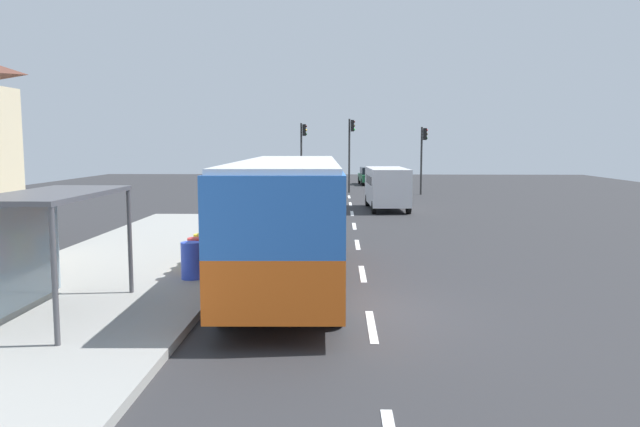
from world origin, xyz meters
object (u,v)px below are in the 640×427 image
at_px(recycling_bin_yellow, 203,251).
at_px(bus_shelter, 39,221).
at_px(traffic_light_median, 351,144).
at_px(white_van, 387,185).
at_px(recycling_bin_red, 197,256).
at_px(recycling_bin_orange, 209,247).
at_px(traffic_light_near_side, 423,150).
at_px(sedan_near, 370,176).
at_px(traffic_light_far_side, 303,147).
at_px(bus, 289,213).
at_px(recycling_bin_blue, 191,260).

xyz_separation_m(recycling_bin_yellow, bus_shelter, (-2.21, -4.81, 1.44)).
bearing_deg(traffic_light_median, white_van, -81.36).
xyz_separation_m(recycling_bin_red, recycling_bin_orange, (0.00, 1.40, 0.00)).
xyz_separation_m(recycling_bin_yellow, traffic_light_near_side, (9.70, 27.34, 2.54)).
bearing_deg(recycling_bin_orange, bus_shelter, -111.88).
distance_m(recycling_bin_orange, bus_shelter, 6.11).
bearing_deg(sedan_near, traffic_light_far_side, -118.58).
distance_m(traffic_light_far_side, bus_shelter, 33.14).
bearing_deg(white_van, recycling_bin_orange, -111.36).
distance_m(recycling_bin_red, traffic_light_near_side, 29.78).
bearing_deg(bus, traffic_light_median, 85.98).
distance_m(recycling_bin_yellow, traffic_light_far_side, 28.30).
xyz_separation_m(white_van, traffic_light_far_side, (-5.30, 11.08, 2.04)).
relative_size(recycling_bin_red, recycling_bin_orange, 1.00).
xyz_separation_m(bus, recycling_bin_blue, (-2.49, -0.36, -1.19)).
distance_m(recycling_bin_blue, recycling_bin_red, 0.70).
relative_size(sedan_near, recycling_bin_blue, 4.74).
bearing_deg(bus_shelter, white_van, 68.51).
relative_size(bus, traffic_light_far_side, 2.17).
relative_size(traffic_light_far_side, traffic_light_median, 0.94).
bearing_deg(traffic_light_far_side, recycling_bin_red, -92.18).
bearing_deg(recycling_bin_blue, recycling_bin_orange, 90.00).
bearing_deg(traffic_light_far_side, traffic_light_median, 12.89).
bearing_deg(recycling_bin_orange, traffic_light_near_side, 69.99).
height_order(sedan_near, recycling_bin_orange, sedan_near).
height_order(sedan_near, traffic_light_median, traffic_light_median).
distance_m(sedan_near, bus_shelter, 43.75).
distance_m(bus, recycling_bin_yellow, 2.94).
relative_size(bus, white_van, 2.10).
bearing_deg(bus_shelter, recycling_bin_yellow, 65.29).
height_order(recycling_bin_yellow, traffic_light_near_side, traffic_light_near_side).
bearing_deg(traffic_light_far_side, sedan_near, 61.42).
height_order(bus, recycling_bin_orange, bus).
bearing_deg(sedan_near, traffic_light_near_side, -73.33).
xyz_separation_m(sedan_near, bus_shelter, (-8.71, -42.86, 1.31)).
bearing_deg(sedan_near, recycling_bin_orange, -99.87).
bearing_deg(bus, traffic_light_far_side, 92.73).
xyz_separation_m(sedan_near, recycling_bin_blue, (-6.50, -39.45, -0.14)).
height_order(recycling_bin_red, traffic_light_near_side, traffic_light_near_side).
bearing_deg(recycling_bin_orange, traffic_light_median, 80.76).
relative_size(recycling_bin_red, traffic_light_near_side, 0.20).
bearing_deg(recycling_bin_blue, recycling_bin_red, 90.00).
height_order(bus, white_van, bus).
height_order(traffic_light_median, bus_shelter, traffic_light_median).
bearing_deg(recycling_bin_red, recycling_bin_orange, 90.00).
bearing_deg(white_van, traffic_light_far_side, 115.58).
distance_m(sedan_near, recycling_bin_yellow, 38.60).
bearing_deg(traffic_light_median, bus, -94.02).
bearing_deg(traffic_light_median, recycling_bin_orange, -99.24).
relative_size(recycling_bin_red, recycling_bin_yellow, 1.00).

